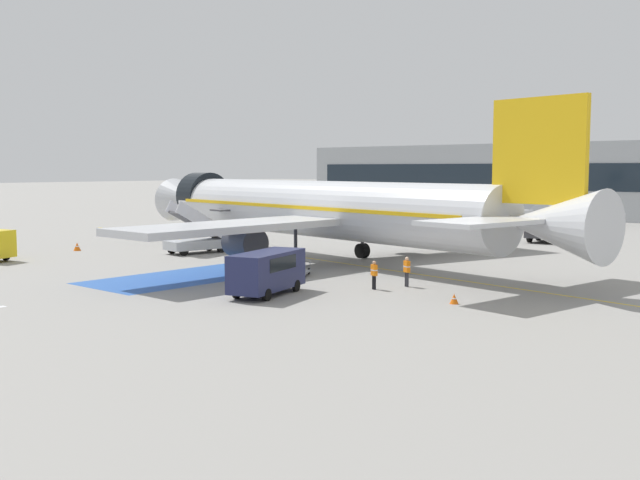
{
  "coord_description": "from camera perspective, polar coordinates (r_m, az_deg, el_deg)",
  "views": [
    {
      "loc": [
        37.29,
        -39.67,
        6.65
      ],
      "look_at": [
        3.56,
        -1.44,
        1.76
      ],
      "focal_mm": 42.0,
      "sensor_mm": 36.0,
      "label": 1
    }
  ],
  "objects": [
    {
      "name": "ground_crew_0",
      "position": [
        42.41,
        6.63,
        -2.25
      ],
      "size": [
        0.49,
        0.39,
        1.7
      ],
      "rotation": [
        0.0,
        0.0,
        5.83
      ],
      "color": "#2D2D33",
      "rests_on": "ground_plane"
    },
    {
      "name": "traffic_cone_0",
      "position": [
        37.53,
        10.18,
        -4.43
      ],
      "size": [
        0.45,
        0.45,
        0.5
      ],
      "color": "orange",
      "rests_on": "ground_plane"
    },
    {
      "name": "service_van_1",
      "position": [
        39.43,
        -4.06,
        -2.25
      ],
      "size": [
        3.3,
        5.53,
        2.28
      ],
      "rotation": [
        0.0,
        0.0,
        3.42
      ],
      "color": "#1E234C",
      "rests_on": "ground_plane"
    },
    {
      "name": "traffic_cone_1",
      "position": [
        63.72,
        -18.02,
        -0.48
      ],
      "size": [
        0.59,
        0.59,
        0.66
      ],
      "color": "orange",
      "rests_on": "ground_plane"
    },
    {
      "name": "ground_crew_1",
      "position": [
        41.27,
        4.14,
        -2.53
      ],
      "size": [
        0.49,
        0.39,
        1.59
      ],
      "rotation": [
        0.0,
        0.0,
        2.7
      ],
      "color": "black",
      "rests_on": "ground_plane"
    },
    {
      "name": "boarding_stairs_forward",
      "position": [
        59.6,
        -9.34,
        -0.02
      ],
      "size": [
        2.9,
        5.46,
        4.2
      ],
      "rotation": [
        0.0,
        0.0,
        -0.15
      ],
      "color": "#ADB2BA",
      "rests_on": "ground_plane"
    },
    {
      "name": "airliner",
      "position": [
        54.12,
        0.08,
        2.35
      ],
      "size": [
        43.83,
        34.98,
        10.43
      ],
      "rotation": [
        0.0,
        0.0,
        1.42
      ],
      "color": "silver",
      "rests_on": "ground_plane"
    },
    {
      "name": "apron_leadline_yellow",
      "position": [
        54.91,
        -0.32,
        -1.47
      ],
      "size": [
        76.23,
        11.84,
        0.01
      ],
      "primitive_type": "cube",
      "rotation": [
        0.0,
        0.0,
        1.42
      ],
      "color": "gold",
      "rests_on": "ground_plane"
    },
    {
      "name": "fuel_tanker",
      "position": [
        72.28,
        17.41,
        1.41
      ],
      "size": [
        3.25,
        8.89,
        3.61
      ],
      "rotation": [
        0.0,
        0.0,
        0.08
      ],
      "color": "#38383D",
      "rests_on": "ground_plane"
    },
    {
      "name": "ground_plane",
      "position": [
        54.85,
        -1.79,
        -1.49
      ],
      "size": [
        600.0,
        600.0,
        0.0
      ],
      "primitive_type": "plane",
      "color": "gray"
    },
    {
      "name": "baggage_cart",
      "position": [
        46.21,
        -1.87,
        -2.48
      ],
      "size": [
        2.65,
        3.0,
        0.87
      ],
      "rotation": [
        0.0,
        0.0,
        3.7
      ],
      "color": "gray",
      "rests_on": "ground_plane"
    },
    {
      "name": "apron_stand_patch_blue",
      "position": [
        46.68,
        -10.25,
        -2.8
      ],
      "size": [
        6.27,
        12.35,
        0.01
      ],
      "primitive_type": "cube",
      "color": "#2856A8",
      "rests_on": "ground_plane"
    }
  ]
}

